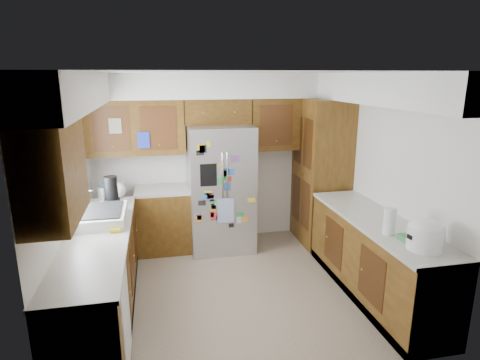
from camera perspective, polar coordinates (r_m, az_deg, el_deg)
The scene contains 12 objects.
floor at distance 4.99m, azimuth -0.34°, elevation -14.97°, with size 3.60×3.60×0.00m, color gray.
room_shell at distance 4.72m, azimuth -2.53°, elevation 6.79°, with size 3.64×3.24×2.52m.
left_counter_run at distance 4.76m, azimuth -17.00°, elevation -11.37°, with size 1.36×3.20×0.92m.
right_counter_run at distance 4.90m, azimuth 18.61°, elevation -10.83°, with size 0.63×2.25×0.92m.
pantry at distance 6.06m, azimuth 11.45°, elevation 1.08°, with size 0.60×0.90×2.15m, color #482D0D.
fridge at distance 5.74m, azimuth -2.77°, elevation -1.20°, with size 0.90×0.79×1.80m.
bridge_cabinet at distance 5.77m, azimuth -3.26°, elevation 9.74°, with size 0.96×0.34×0.35m, color #482D0D.
fridge_top_items at distance 5.68m, azimuth -5.15°, elevation 12.64°, with size 0.68×0.33×0.27m.
sink_assembly at distance 4.63m, azimuth -19.14°, elevation -4.81°, with size 0.52×0.74×0.37m.
left_counter_clutter at distance 5.30m, azimuth -17.76°, elevation -1.57°, with size 0.33×0.89×0.38m.
rice_cooker at distance 4.06m, azimuth 24.93°, elevation -6.91°, with size 0.34×0.33×0.29m.
paper_towel at distance 4.29m, azimuth 20.51°, elevation -5.52°, with size 0.12×0.12×0.27m, color white.
Camera 1 is at (-0.87, -4.25, 2.47)m, focal length 30.00 mm.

